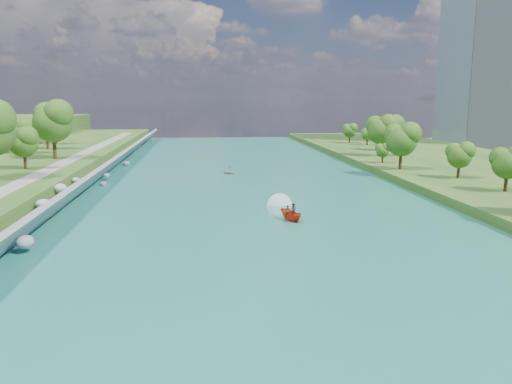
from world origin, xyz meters
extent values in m
plane|color=#2D5119|center=(0.00, 0.00, 0.00)|extent=(260.00, 260.00, 0.00)
cube|color=#1B6959|center=(0.00, 20.00, 0.05)|extent=(55.00, 240.00, 0.10)
cube|color=slate|center=(-25.85, 20.00, 1.80)|extent=(3.54, 236.00, 4.05)
ellipsoid|color=gray|center=(-24.81, -7.72, 1.18)|extent=(1.73, 2.02, 1.34)
ellipsoid|color=gray|center=(-26.37, 3.74, 2.78)|extent=(1.68, 1.95, 0.94)
ellipsoid|color=gray|center=(-26.84, 13.12, 2.89)|extent=(1.81, 1.67, 1.39)
ellipsoid|color=gray|center=(-26.93, 22.06, 2.64)|extent=(1.31, 1.45, 0.80)
ellipsoid|color=gray|center=(-24.70, 31.89, 0.35)|extent=(1.08, 1.21, 0.77)
ellipsoid|color=gray|center=(-25.13, 37.59, 0.96)|extent=(1.20, 1.32, 0.94)
ellipsoid|color=gray|center=(-26.03, 48.38, 2.35)|extent=(0.94, 1.18, 0.54)
ellipsoid|color=gray|center=(-24.46, 58.27, 0.61)|extent=(1.54, 1.48, 0.99)
cube|color=gray|center=(-32.50, 20.00, 3.55)|extent=(3.00, 200.00, 0.10)
cube|color=gray|center=(82.50, 95.00, 30.00)|extent=(22.00, 22.00, 60.00)
ellipsoid|color=#234B14|center=(-36.81, 29.50, 7.68)|extent=(5.02, 5.02, 8.36)
ellipsoid|color=#234B14|center=(-36.05, 44.28, 10.23)|extent=(8.08, 8.08, 13.46)
ellipsoid|color=#234B14|center=(-45.47, 55.03, 7.80)|extent=(5.16, 5.16, 8.59)
ellipsoid|color=#234B14|center=(-43.11, 63.83, 8.88)|extent=(6.45, 6.45, 10.76)
ellipsoid|color=#234B14|center=(-45.04, 77.72, 8.18)|extent=(5.61, 5.61, 9.35)
ellipsoid|color=#234B14|center=(38.00, 11.22, 5.52)|extent=(4.82, 4.82, 8.03)
ellipsoid|color=#234B14|center=(37.37, 24.05, 5.23)|extent=(4.48, 4.48, 7.46)
ellipsoid|color=#234B14|center=(31.67, 35.99, 6.91)|extent=(6.49, 6.49, 10.82)
ellipsoid|color=#234B14|center=(31.58, 45.60, 4.04)|extent=(3.05, 3.05, 5.08)
ellipsoid|color=#234B14|center=(35.84, 58.73, 7.35)|extent=(7.02, 7.02, 11.70)
ellipsoid|color=#234B14|center=(42.57, 70.82, 7.08)|extent=(6.69, 6.69, 11.15)
ellipsoid|color=#234B14|center=(42.01, 86.76, 4.57)|extent=(3.68, 3.68, 6.14)
ellipsoid|color=#234B14|center=(38.90, 94.53, 5.11)|extent=(4.34, 4.34, 7.23)
imported|color=red|center=(3.81, 2.51, 0.85)|extent=(2.96, 4.14, 1.50)
imported|color=#66605B|center=(3.41, 2.11, 1.29)|extent=(0.68, 0.51, 1.68)
imported|color=#66605B|center=(4.31, 3.01, 1.31)|extent=(1.05, 1.05, 1.72)
cube|color=white|center=(3.81, 5.51, 0.13)|extent=(0.90, 5.00, 0.06)
imported|color=gray|center=(-1.64, 42.71, 0.38)|extent=(3.32, 3.29, 0.56)
imported|color=#66605B|center=(-1.64, 42.71, 0.98)|extent=(0.73, 0.62, 1.27)
camera|label=1|loc=(-7.10, -57.77, 15.23)|focal=35.00mm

